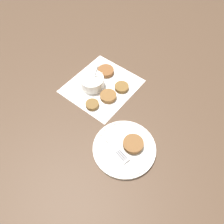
{
  "coord_description": "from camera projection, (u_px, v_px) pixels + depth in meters",
  "views": [
    {
      "loc": [
        -0.38,
        -0.54,
        0.76
      ],
      "look_at": [
        -0.05,
        -0.16,
        0.02
      ],
      "focal_mm": 35.0,
      "sensor_mm": 36.0,
      "label": 1
    }
  ],
  "objects": [
    {
      "name": "napkin",
      "position": [
        102.0,
        86.0,
        1.0
      ],
      "size": [
        0.35,
        0.33,
        0.0
      ],
      "color": "white",
      "rests_on": "ground_plane"
    },
    {
      "name": "fritter_3",
      "position": [
        122.0,
        87.0,
        0.98
      ],
      "size": [
        0.06,
        0.06,
        0.02
      ],
      "color": "brown",
      "rests_on": "napkin"
    },
    {
      "name": "ground_plane",
      "position": [
        97.0,
        88.0,
        1.0
      ],
      "size": [
        4.0,
        4.0,
        0.0
      ],
      "primitive_type": "plane",
      "color": "#4C3828"
    },
    {
      "name": "serving_plate",
      "position": [
        124.0,
        148.0,
        0.82
      ],
      "size": [
        0.24,
        0.24,
        0.02
      ],
      "color": "white",
      "rests_on": "ground_plane"
    },
    {
      "name": "fork",
      "position": [
        116.0,
        149.0,
        0.8
      ],
      "size": [
        0.03,
        0.16,
        0.0
      ],
      "color": "silver",
      "rests_on": "serving_plate"
    },
    {
      "name": "fritter_2",
      "position": [
        92.0,
        105.0,
        0.93
      ],
      "size": [
        0.06,
        0.06,
        0.02
      ],
      "color": "brown",
      "rests_on": "napkin"
    },
    {
      "name": "fritter_0",
      "position": [
        109.0,
        96.0,
        0.96
      ],
      "size": [
        0.07,
        0.07,
        0.02
      ],
      "color": "brown",
      "rests_on": "napkin"
    },
    {
      "name": "sauce_bowl",
      "position": [
        92.0,
        82.0,
        0.98
      ],
      "size": [
        0.12,
        0.11,
        0.1
      ],
      "color": "white",
      "rests_on": "napkin"
    },
    {
      "name": "fritter_on_plate",
      "position": [
        133.0,
        144.0,
        0.81
      ],
      "size": [
        0.08,
        0.08,
        0.02
      ],
      "color": "brown",
      "rests_on": "serving_plate"
    },
    {
      "name": "fritter_1",
      "position": [
        106.0,
        71.0,
        1.04
      ],
      "size": [
        0.08,
        0.08,
        0.02
      ],
      "color": "brown",
      "rests_on": "napkin"
    }
  ]
}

